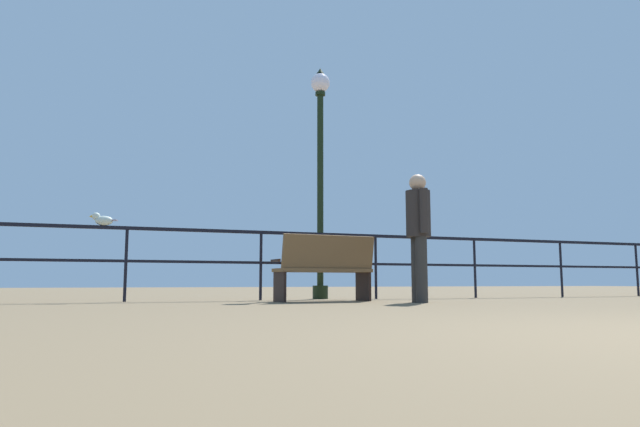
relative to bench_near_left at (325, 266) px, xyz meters
The scene contains 5 objects.
pier_railing 1.01m from the bench_near_left, 73.04° to the left, with size 21.75×0.05×1.07m.
bench_near_left is the anchor object (origin of this frame).
lamppost_center 2.30m from the bench_near_left, 72.05° to the left, with size 0.33×0.33×3.97m.
person_at_railing 1.43m from the bench_near_left, 38.33° to the right, with size 0.34×0.56×1.76m.
seagull_on_rail 3.22m from the bench_near_left, 162.71° to the left, with size 0.39×0.23×0.19m.
Camera 1 is at (-3.31, -1.49, 0.28)m, focal length 32.11 mm.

